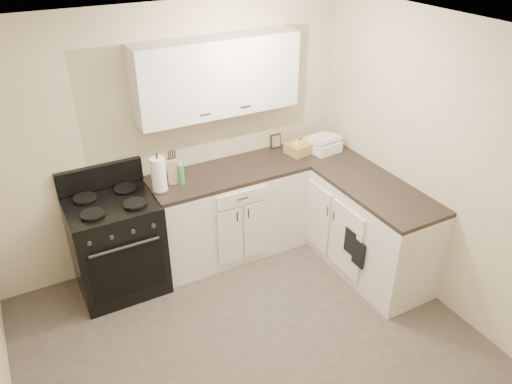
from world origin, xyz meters
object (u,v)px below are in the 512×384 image
countertop_grill (323,146)px  paper_towel (159,175)px  stove (117,246)px  knife_block (173,171)px  wicker_basket (302,147)px

countertop_grill → paper_towel: bearing=174.2°
stove → knife_block: size_ratio=3.98×
stove → paper_towel: (0.46, -0.02, 0.64)m
wicker_basket → countertop_grill: 0.23m
stove → knife_block: knife_block is taller
stove → paper_towel: bearing=-3.0°
stove → countertop_grill: countertop_grill is taller
wicker_basket → countertop_grill: (0.22, -0.08, -0.00)m
wicker_basket → countertop_grill: bearing=-20.0°
paper_towel → countertop_grill: 1.79m
knife_block → countertop_grill: size_ratio=0.80×
stove → wicker_basket: (2.02, 0.05, 0.53)m
knife_block → paper_towel: (-0.17, -0.09, 0.04)m
wicker_basket → countertop_grill: same height
knife_block → paper_towel: bearing=-134.3°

